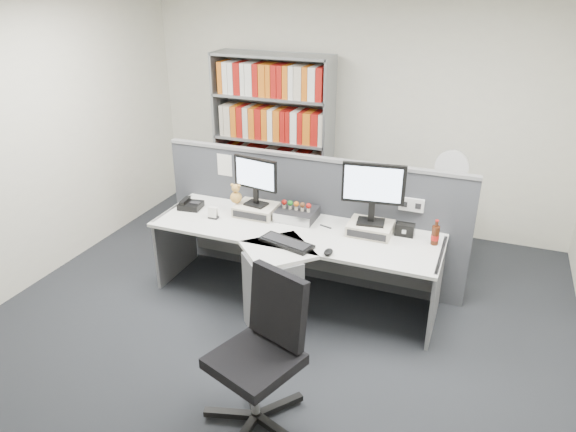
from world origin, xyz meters
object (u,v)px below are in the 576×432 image
at_px(monitor_right, 373,188).
at_px(desk_phone, 190,205).
at_px(keyboard, 286,243).
at_px(desktop_pc, 297,214).
at_px(speaker, 405,230).
at_px(monitor_left, 255,177).
at_px(office_chair, 263,349).
at_px(filing_cabinet, 443,233).
at_px(desk_fan, 451,170).
at_px(cola_bottle, 435,235).
at_px(desk, 286,266).
at_px(mouse, 328,252).
at_px(desk_calendar, 213,213).
at_px(shelving_unit, 273,142).

distance_m(monitor_right, desk_phone, 1.81).
bearing_deg(keyboard, desktop_pc, 101.00).
xyz_separation_m(desk_phone, speaker, (2.05, 0.17, 0.02)).
bearing_deg(monitor_left, speaker, 3.08).
relative_size(speaker, office_chair, 0.16).
bearing_deg(desktop_pc, monitor_right, -4.47).
distance_m(desktop_pc, filing_cabinet, 1.64).
relative_size(keyboard, desk_fan, 0.92).
distance_m(monitor_right, keyboard, 0.87).
bearing_deg(office_chair, cola_bottle, 61.78).
bearing_deg(speaker, desk_fan, 74.37).
height_order(keyboard, desk_fan, desk_fan).
distance_m(desk, desktop_pc, 0.54).
bearing_deg(office_chair, desk_phone, 133.63).
xyz_separation_m(monitor_right, desk_fan, (0.55, 1.02, -0.10)).
relative_size(keyboard, office_chair, 0.47).
xyz_separation_m(mouse, office_chair, (-0.09, -1.12, -0.17)).
bearing_deg(desk, mouse, -15.61).
relative_size(desk, cola_bottle, 11.56).
bearing_deg(monitor_left, desk_fan, 31.58).
relative_size(monitor_left, office_chair, 0.44).
relative_size(monitor_left, speaker, 2.81).
xyz_separation_m(monitor_left, filing_cabinet, (1.65, 1.02, -0.75)).
distance_m(filing_cabinet, office_chair, 2.78).
bearing_deg(filing_cabinet, desk_phone, -154.31).
distance_m(mouse, cola_bottle, 0.93).
height_order(monitor_left, desktop_pc, monitor_left).
height_order(monitor_right, desk_calendar, monitor_right).
bearing_deg(desk_fan, desk_calendar, -148.16).
distance_m(monitor_left, desk_phone, 0.75).
xyz_separation_m(cola_bottle, filing_cabinet, (-0.00, 1.02, -0.45)).
distance_m(monitor_left, mouse, 1.07).
distance_m(monitor_right, mouse, 0.68).
relative_size(desk_calendar, cola_bottle, 0.49).
xyz_separation_m(mouse, filing_cabinet, (0.78, 1.52, -0.39)).
relative_size(monitor_left, keyboard, 0.92).
bearing_deg(desk, speaker, 26.07).
bearing_deg(office_chair, speaker, 70.38).
bearing_deg(monitor_left, monitor_right, 0.01).
relative_size(desk_calendar, shelving_unit, 0.06).
bearing_deg(desk, desk_calendar, 168.47).
height_order(desk_calendar, desk_fan, desk_fan).
bearing_deg(monitor_right, monitor_left, -179.99).
bearing_deg(desk, keyboard, -64.33).
bearing_deg(desk, monitor_left, 139.69).
distance_m(desk, keyboard, 0.29).
xyz_separation_m(desk_calendar, office_chair, (1.13, -1.40, -0.20)).
distance_m(cola_bottle, filing_cabinet, 1.11).
bearing_deg(cola_bottle, desk_phone, -177.61).
xyz_separation_m(cola_bottle, desk_fan, (-0.00, 1.02, 0.24)).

